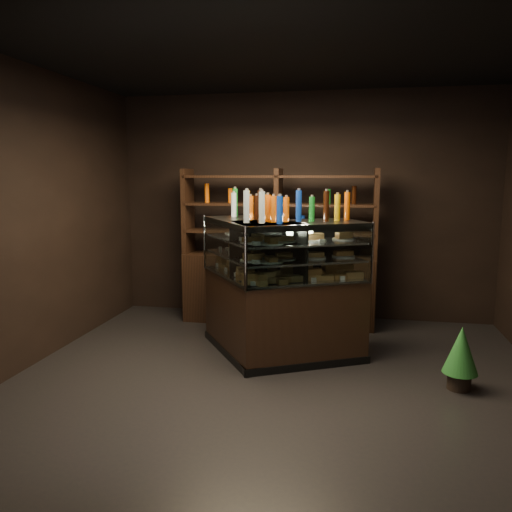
{
  "coord_description": "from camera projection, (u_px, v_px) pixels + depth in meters",
  "views": [
    {
      "loc": [
        0.67,
        -4.22,
        1.91
      ],
      "look_at": [
        -0.29,
        0.71,
        1.1
      ],
      "focal_mm": 35.0,
      "sensor_mm": 36.0,
      "label": 1
    }
  ],
  "objects": [
    {
      "name": "potted_conifer",
      "position": [
        461.0,
        349.0,
        4.46
      ],
      "size": [
        0.31,
        0.31,
        0.66
      ],
      "rotation": [
        0.0,
        0.0,
        0.27
      ],
      "color": "black",
      "rests_on": "ground"
    },
    {
      "name": "room_shell",
      "position": [
        274.0,
        172.0,
        4.21
      ],
      "size": [
        5.02,
        5.02,
        3.01
      ],
      "color": "black",
      "rests_on": "ground"
    },
    {
      "name": "ground",
      "position": [
        273.0,
        389.0,
        4.52
      ],
      "size": [
        5.0,
        5.0,
        0.0
      ],
      "primitive_type": "plane",
      "color": "black",
      "rests_on": "ground"
    },
    {
      "name": "display_case",
      "position": [
        274.0,
        311.0,
        5.3
      ],
      "size": [
        1.92,
        1.49,
        1.46
      ],
      "rotation": [
        0.0,
        0.0,
        -0.26
      ],
      "color": "black",
      "rests_on": "ground"
    },
    {
      "name": "food_display",
      "position": [
        275.0,
        256.0,
        5.2
      ],
      "size": [
        1.54,
        1.11,
        0.45
      ],
      "color": "#AF823F",
      "rests_on": "display_case"
    },
    {
      "name": "back_shelving",
      "position": [
        278.0,
        278.0,
        6.46
      ],
      "size": [
        2.47,
        0.44,
        2.0
      ],
      "rotation": [
        0.0,
        0.0,
        -0.01
      ],
      "color": "black",
      "rests_on": "ground"
    },
    {
      "name": "bottles_top",
      "position": [
        275.0,
        207.0,
        5.12
      ],
      "size": [
        1.37,
        0.97,
        0.3
      ],
      "color": "#B20C0A",
      "rests_on": "display_case"
    }
  ]
}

